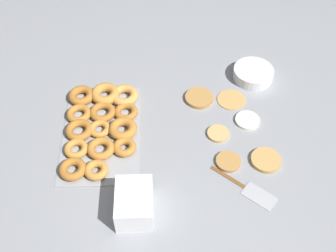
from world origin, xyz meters
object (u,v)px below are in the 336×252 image
object	(u,v)px
pancake_1	(199,98)
pancake_3	(218,134)
pancake_0	(228,162)
batter_bowl	(253,74)
pancake_4	(266,160)
pancake_2	(247,120)
container_stack	(134,203)
pancake_5	(231,99)
donut_tray	(101,124)
spatula	(252,192)

from	to	relation	value
pancake_1	pancake_3	xyz separation A→B (m)	(0.18, 0.06, -0.00)
pancake_0	batter_bowl	world-z (taller)	batter_bowl
pancake_0	batter_bowl	size ratio (longest dim) A/B	0.53
pancake_4	batter_bowl	size ratio (longest dim) A/B	0.64
pancake_2	container_stack	bearing A→B (deg)	-48.66
pancake_0	pancake_2	size ratio (longest dim) A/B	0.94
pancake_1	pancake_2	xyz separation A→B (m)	(0.12, 0.17, -0.00)
pancake_5	container_stack	world-z (taller)	container_stack
pancake_3	pancake_2	bearing A→B (deg)	117.47
pancake_2	pancake_5	size ratio (longest dim) A/B	0.82
pancake_2	pancake_4	bearing A→B (deg)	10.64
pancake_2	donut_tray	xyz separation A→B (m)	(0.01, -0.56, 0.01)
pancake_0	pancake_2	bearing A→B (deg)	152.86
pancake_1	donut_tray	size ratio (longest dim) A/B	0.24
pancake_2	spatula	distance (m)	0.31
pancake_1	pancake_2	world-z (taller)	pancake_1
container_stack	pancake_1	bearing A→B (deg)	153.42
pancake_1	donut_tray	bearing A→B (deg)	-70.85
spatula	pancake_5	bearing A→B (deg)	131.71
pancake_4	donut_tray	world-z (taller)	donut_tray
pancake_3	batter_bowl	world-z (taller)	batter_bowl
pancake_1	pancake_5	world-z (taller)	pancake_1
pancake_4	container_stack	distance (m)	0.49
pancake_3	container_stack	distance (m)	0.44
pancake_5	container_stack	size ratio (longest dim) A/B	0.74
pancake_3	pancake_5	xyz separation A→B (m)	(-0.18, 0.07, -0.00)
spatula	container_stack	bearing A→B (deg)	-131.50
donut_tray	pancake_1	bearing A→B (deg)	109.15
pancake_1	pancake_4	bearing A→B (deg)	33.95
pancake_1	pancake_3	distance (m)	0.19
pancake_4	batter_bowl	xyz separation A→B (m)	(-0.43, 0.02, 0.02)
pancake_2	spatula	xyz separation A→B (m)	(0.31, -0.03, -0.00)
donut_tray	batter_bowl	world-z (taller)	batter_bowl
pancake_1	batter_bowl	size ratio (longest dim) A/B	0.68
pancake_5	spatula	size ratio (longest dim) A/B	0.53
pancake_4	pancake_5	distance (m)	0.31
batter_bowl	spatula	world-z (taller)	batter_bowl
pancake_0	pancake_1	bearing A→B (deg)	-166.18
batter_bowl	spatula	distance (m)	0.56
pancake_1	pancake_5	size ratio (longest dim) A/B	0.99
pancake_0	batter_bowl	bearing A→B (deg)	160.01
pancake_5	pancake_0	bearing A→B (deg)	-9.58
pancake_5	donut_tray	xyz separation A→B (m)	(0.12, -0.51, 0.01)
donut_tray	pancake_4	bearing A→B (deg)	73.05
pancake_3	container_stack	xyz separation A→B (m)	(0.31, -0.30, 0.04)
pancake_0	pancake_5	bearing A→B (deg)	170.42
container_stack	pancake_5	bearing A→B (deg)	142.26
container_stack	pancake_3	bearing A→B (deg)	135.59
pancake_3	spatula	size ratio (longest dim) A/B	0.39
pancake_0	container_stack	bearing A→B (deg)	-60.85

